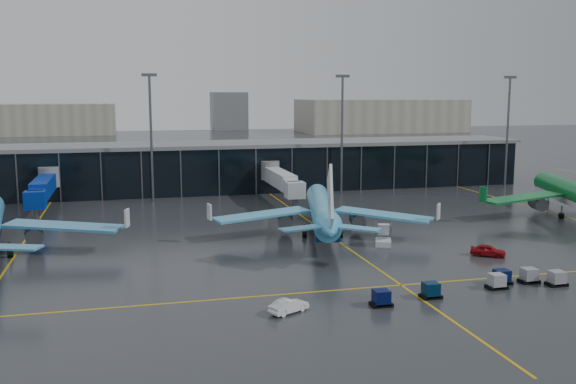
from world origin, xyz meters
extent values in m
plane|color=#282B2D|center=(0.00, 0.00, 0.00)|extent=(600.00, 600.00, 0.00)
cube|color=black|center=(0.00, 62.00, 5.00)|extent=(140.00, 16.00, 10.00)
cube|color=slate|center=(0.00, 62.00, 10.30)|extent=(142.00, 17.00, 0.80)
cylinder|color=#595B60|center=(-35.00, 53.50, 5.20)|extent=(4.00, 4.00, 4.00)
cube|color=navy|center=(-35.00, 40.00, 4.40)|extent=(3.00, 24.00, 3.00)
cylinder|color=#595B60|center=(-35.00, 32.50, 1.30)|extent=(1.00, 1.00, 2.60)
cylinder|color=#595B60|center=(10.00, 53.50, 5.20)|extent=(4.00, 4.00, 4.00)
cube|color=silver|center=(10.00, 40.00, 4.40)|extent=(3.00, 24.00, 3.00)
cylinder|color=#595B60|center=(10.00, 32.50, 1.30)|extent=(1.00, 1.00, 2.60)
cylinder|color=#595B60|center=(-15.00, 50.00, 12.50)|extent=(0.50, 0.50, 25.00)
cube|color=#595B60|center=(-15.00, 50.00, 25.20)|extent=(3.00, 0.40, 0.60)
cylinder|color=#595B60|center=(25.00, 50.00, 12.50)|extent=(0.50, 0.50, 25.00)
cube|color=#595B60|center=(25.00, 50.00, 25.20)|extent=(3.00, 0.40, 0.60)
cylinder|color=#595B60|center=(65.00, 50.00, 12.50)|extent=(0.50, 0.50, 25.00)
cube|color=#595B60|center=(65.00, 50.00, 25.20)|extent=(3.00, 0.40, 0.60)
cube|color=#B2AD99|center=(120.00, 260.00, 9.00)|extent=(90.00, 42.00, 18.00)
cube|color=#B2AD99|center=(-60.00, 280.00, 8.00)|extent=(70.00, 38.00, 16.00)
cube|color=#B2AD99|center=(40.00, 300.00, 11.00)|extent=(20.00, 20.00, 22.00)
cube|color=gold|center=(-35.00, 20.00, 0.01)|extent=(0.30, 120.00, 0.02)
cube|color=gold|center=(10.00, 20.00, 0.01)|extent=(0.30, 120.00, 0.02)
cube|color=gold|center=(55.00, 20.00, 0.01)|extent=(0.30, 120.00, 0.02)
cube|color=gold|center=(10.00, -15.00, 0.01)|extent=(220.00, 0.30, 0.02)
cube|color=black|center=(19.81, -18.83, 0.18)|extent=(2.20, 1.50, 0.36)
cube|color=#96979E|center=(19.81, -18.83, 0.95)|extent=(1.60, 1.50, 1.50)
cube|color=black|center=(21.32, -17.48, 0.18)|extent=(2.20, 1.50, 0.36)
cube|color=#040E38|center=(21.32, -17.48, 0.95)|extent=(1.60, 1.50, 1.50)
cube|color=black|center=(27.09, -19.47, 0.18)|extent=(2.20, 1.50, 0.36)
cube|color=gray|center=(27.09, -19.47, 0.95)|extent=(1.60, 1.50, 1.50)
cube|color=black|center=(24.73, -17.68, 0.18)|extent=(2.20, 1.50, 0.36)
cube|color=gray|center=(24.73, -17.68, 0.95)|extent=(1.60, 1.50, 1.50)
cube|color=black|center=(4.99, -21.20, 0.18)|extent=(2.20, 1.50, 0.36)
cube|color=#040C3D|center=(4.99, -21.20, 0.95)|extent=(1.60, 1.50, 1.50)
cube|color=black|center=(11.13, -20.05, 0.18)|extent=(2.20, 1.50, 0.36)
cube|color=#041E39|center=(11.13, -20.05, 0.95)|extent=(1.60, 1.50, 1.50)
cube|color=white|center=(15.54, 3.65, 0.40)|extent=(3.23, 3.79, 0.80)
cube|color=white|center=(15.54, 3.65, 2.30)|extent=(2.54, 3.22, 2.29)
imported|color=#9B0B10|center=(26.77, -5.62, 0.78)|extent=(4.79, 4.13, 1.56)
imported|color=white|center=(-4.74, -20.80, 0.71)|extent=(4.52, 3.39, 1.43)
camera|label=1|loc=(-19.87, -80.33, 21.75)|focal=40.00mm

